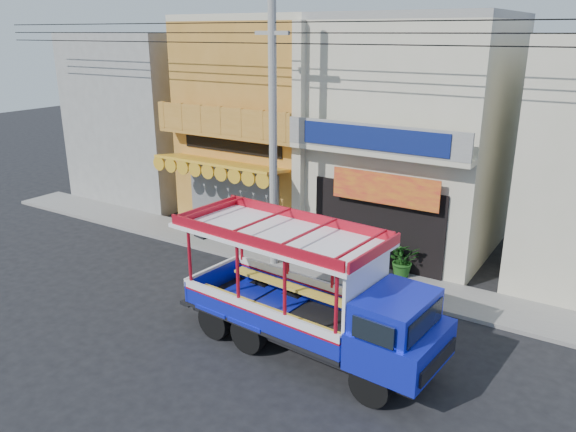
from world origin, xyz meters
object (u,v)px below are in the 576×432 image
(utility_pole, at_px, (277,119))
(potted_plant_b, at_px, (380,260))
(songthaew_truck, at_px, (324,300))
(potted_plant_a, at_px, (403,260))
(green_sign, at_px, (201,226))
(potted_plant_c, at_px, (401,260))

(utility_pole, xyz_separation_m, potted_plant_b, (3.27, 1.03, -4.39))
(utility_pole, height_order, songthaew_truck, utility_pole)
(potted_plant_a, bearing_deg, green_sign, 145.49)
(utility_pole, relative_size, potted_plant_b, 26.97)
(potted_plant_b, distance_m, potted_plant_c, 0.69)
(potted_plant_b, height_order, potted_plant_c, potted_plant_c)
(songthaew_truck, height_order, potted_plant_c, songthaew_truck)
(green_sign, bearing_deg, songthaew_truck, -30.44)
(green_sign, xyz_separation_m, potted_plant_c, (7.77, 0.78, 0.07))
(potted_plant_b, xyz_separation_m, potted_plant_c, (0.60, 0.35, 0.00))
(songthaew_truck, bearing_deg, potted_plant_b, 98.42)
(utility_pole, relative_size, green_sign, 26.06)
(potted_plant_a, xyz_separation_m, potted_plant_b, (-0.68, -0.32, -0.01))
(potted_plant_b, bearing_deg, green_sign, 37.76)
(utility_pole, distance_m, songthaew_truck, 6.69)
(potted_plant_a, distance_m, potted_plant_b, 0.75)
(utility_pole, height_order, potted_plant_a, utility_pole)
(potted_plant_b, bearing_deg, songthaew_truck, 132.74)
(utility_pole, xyz_separation_m, potted_plant_a, (3.96, 1.35, -4.38))
(green_sign, distance_m, potted_plant_b, 7.18)
(potted_plant_a, height_order, potted_plant_b, potted_plant_a)
(utility_pole, distance_m, potted_plant_b, 5.57)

